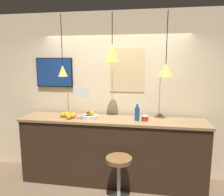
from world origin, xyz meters
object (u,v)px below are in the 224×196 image
bar_stool (119,172)px  spread_jar (145,118)px  juice_bottle (137,114)px  mounted_tv (54,72)px  fruit_bowl (90,116)px

bar_stool → spread_jar: 0.92m
juice_bottle → mounted_tv: (-1.54, 0.37, 0.62)m
spread_jar → mounted_tv: 1.84m
juice_bottle → mounted_tv: mounted_tv is taller
bar_stool → spread_jar: (0.35, 0.51, 0.68)m
juice_bottle → bar_stool: bearing=-113.7°
bar_stool → juice_bottle: (0.22, 0.51, 0.75)m
mounted_tv → fruit_bowl: bearing=-26.5°
juice_bottle → fruit_bowl: bearing=-179.7°
bar_stool → mounted_tv: (-1.32, 0.88, 1.37)m
spread_jar → mounted_tv: (-1.66, 0.37, 0.69)m
juice_bottle → mounted_tv: 1.70m
fruit_bowl → juice_bottle: juice_bottle is taller
bar_stool → fruit_bowl: size_ratio=2.70×
fruit_bowl → juice_bottle: size_ratio=0.97×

